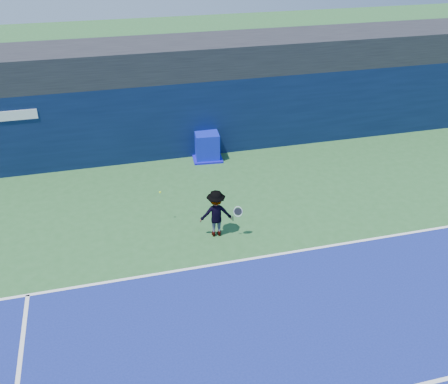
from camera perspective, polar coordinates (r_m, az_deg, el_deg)
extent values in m
plane|color=#2A5D2C|center=(11.86, 2.91, -16.90)|extent=(80.00, 80.00, 0.00)
cube|color=white|center=(13.99, -0.78, -8.25)|extent=(24.00, 0.10, 0.01)
cube|color=black|center=(20.05, -6.99, 14.94)|extent=(36.00, 3.00, 1.20)
cube|color=#0A1737|center=(19.74, -6.18, 8.34)|extent=(36.00, 1.00, 3.00)
cube|color=#0C17B3|center=(19.61, -1.97, 5.31)|extent=(0.98, 0.98, 1.08)
cube|color=#130DB6|center=(19.83, -1.94, 3.98)|extent=(1.23, 1.23, 0.07)
imported|color=white|center=(14.79, -0.92, -2.47)|extent=(1.02, 0.65, 1.49)
cylinder|color=black|center=(14.73, 1.02, -3.05)|extent=(0.07, 0.13, 0.24)
torus|color=silver|center=(14.59, 1.61, -2.25)|extent=(0.27, 0.15, 0.27)
cylinder|color=black|center=(14.59, 1.61, -2.25)|extent=(0.23, 0.12, 0.23)
sphere|color=#BEEA1A|center=(15.33, -7.32, -0.02)|extent=(0.06, 0.06, 0.06)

